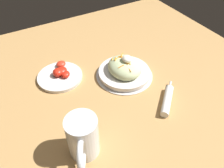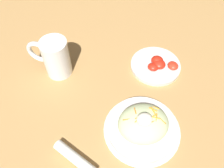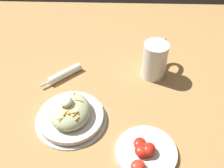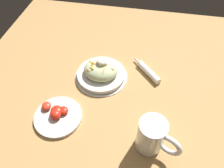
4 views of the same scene
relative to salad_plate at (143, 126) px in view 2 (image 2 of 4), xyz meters
The scene contains 5 objects.
ground_plane 0.16m from the salad_plate, 42.09° to the right, with size 1.43×1.43×0.00m, color #B2844C.
salad_plate is the anchor object (origin of this frame).
beer_mug 0.38m from the salad_plate, 50.62° to the right, with size 0.15×0.10×0.14m.
napkin_roll 0.22m from the salad_plate, 14.93° to the left, with size 0.13×0.15×0.03m.
tomato_plate 0.27m from the salad_plate, 117.00° to the right, with size 0.19×0.19×0.05m.
Camera 2 is at (0.04, 0.40, 0.68)m, focal length 37.53 mm.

